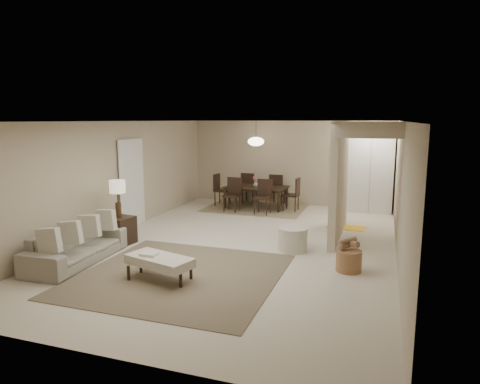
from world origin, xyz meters
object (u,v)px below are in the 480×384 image
(sofa, at_px, (77,246))
(wicker_basket, at_px, (349,261))
(side_table, at_px, (119,230))
(ottoman_bench, at_px, (159,261))
(round_pouf, at_px, (293,239))
(dining_table, at_px, (256,197))
(pantry_cabinet, at_px, (370,174))

(sofa, xyz_separation_m, wicker_basket, (4.66, 1.09, -0.12))
(sofa, xyz_separation_m, side_table, (0.05, 1.24, -0.02))
(ottoman_bench, relative_size, round_pouf, 2.04)
(ottoman_bench, height_order, dining_table, dining_table)
(side_table, height_order, round_pouf, side_table)
(pantry_cabinet, bearing_deg, dining_table, -169.68)
(sofa, relative_size, dining_table, 1.17)
(side_table, bearing_deg, wicker_basket, -1.86)
(round_pouf, bearing_deg, side_table, -168.90)
(wicker_basket, relative_size, dining_table, 0.24)
(sofa, relative_size, side_table, 3.68)
(pantry_cabinet, relative_size, dining_table, 1.18)
(ottoman_bench, bearing_deg, side_table, 154.93)
(ottoman_bench, height_order, side_table, side_table)
(sofa, height_order, dining_table, dining_table)
(ottoman_bench, xyz_separation_m, wicker_basket, (2.82, 1.39, -0.13))
(sofa, relative_size, round_pouf, 3.55)
(ottoman_bench, xyz_separation_m, side_table, (-1.79, 1.54, -0.03))
(round_pouf, height_order, dining_table, dining_table)
(pantry_cabinet, bearing_deg, round_pouf, -106.67)
(sofa, distance_m, round_pouf, 4.02)
(dining_table, bearing_deg, sofa, -103.44)
(side_table, bearing_deg, round_pouf, 11.10)
(pantry_cabinet, height_order, ottoman_bench, pantry_cabinet)
(ottoman_bench, distance_m, wicker_basket, 3.15)
(sofa, bearing_deg, pantry_cabinet, -41.42)
(wicker_basket, bearing_deg, side_table, 178.14)
(side_table, relative_size, dining_table, 0.32)
(pantry_cabinet, xyz_separation_m, side_table, (-4.75, -4.93, -0.77))
(sofa, height_order, round_pouf, sofa)
(wicker_basket, bearing_deg, sofa, -166.87)
(sofa, height_order, side_table, sofa)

